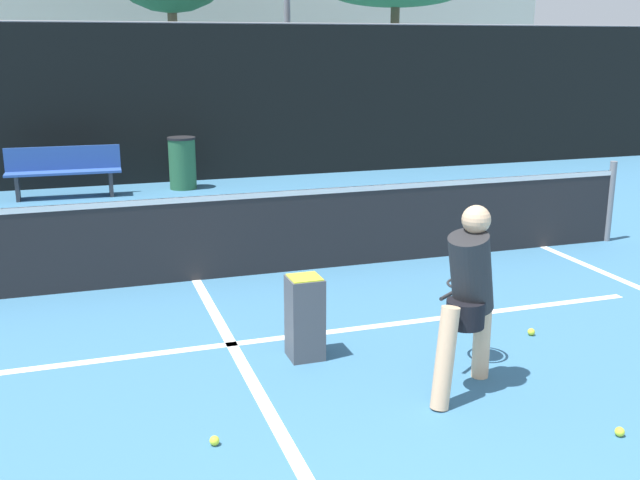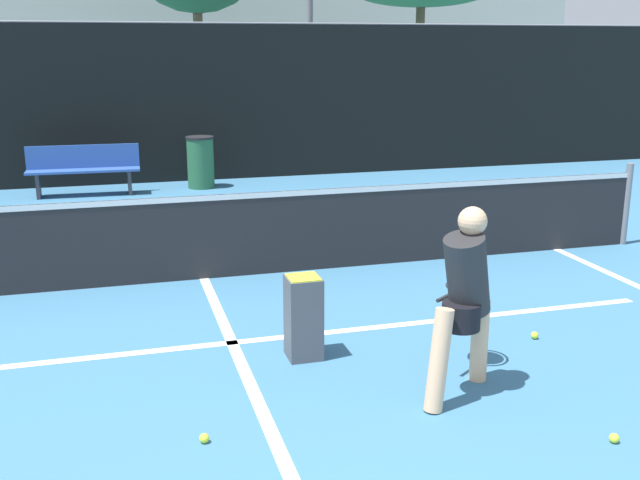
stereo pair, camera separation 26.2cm
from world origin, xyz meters
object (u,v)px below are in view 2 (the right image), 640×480
at_px(courtside_bench, 84,168).
at_px(parked_car, 307,128).
at_px(player_practicing, 465,295).
at_px(ball_hopper, 304,315).
at_px(trash_bin, 201,162).

relative_size(courtside_bench, parked_car, 0.42).
bearing_deg(courtside_bench, player_practicing, -69.55).
distance_m(ball_hopper, trash_bin, 7.88).
distance_m(player_practicing, trash_bin, 8.88).
bearing_deg(player_practicing, parked_car, 45.31).
xyz_separation_m(ball_hopper, parked_car, (3.17, 11.81, 0.22)).
bearing_deg(parked_car, trash_bin, -127.76).
xyz_separation_m(courtside_bench, parked_car, (5.07, 4.07, 0.11)).
xyz_separation_m(courtside_bench, trash_bin, (2.03, 0.14, -0.01)).
bearing_deg(courtside_bench, ball_hopper, -74.10).
xyz_separation_m(player_practicing, parked_car, (2.19, 12.76, -0.19)).
relative_size(player_practicing, ball_hopper, 2.02).
bearing_deg(ball_hopper, trash_bin, 89.08).
relative_size(player_practicing, courtside_bench, 0.75).
bearing_deg(trash_bin, courtside_bench, -175.92).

